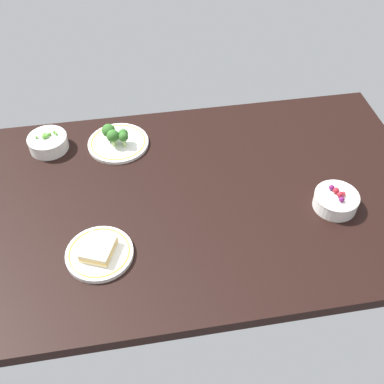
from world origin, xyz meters
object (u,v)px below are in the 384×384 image
(plate_sandwich, at_px, (99,252))
(plate_broccoli, at_px, (117,140))
(bowl_peas, at_px, (48,142))
(bowl_berries, at_px, (336,200))

(plate_sandwich, relative_size, plate_broccoli, 0.90)
(bowl_peas, bearing_deg, bowl_berries, -25.76)
(bowl_berries, distance_m, plate_sandwich, 0.75)
(bowl_peas, bearing_deg, plate_sandwich, -72.18)
(plate_sandwich, height_order, plate_broccoli, plate_broccoli)
(bowl_peas, xyz_separation_m, plate_sandwich, (0.16, -0.51, -0.01))
(bowl_berries, bearing_deg, plate_sandwich, -174.65)
(plate_broccoli, bearing_deg, plate_sandwich, -99.37)
(bowl_peas, xyz_separation_m, bowl_berries, (0.91, -0.44, -0.00))
(bowl_peas, height_order, plate_sandwich, bowl_peas)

